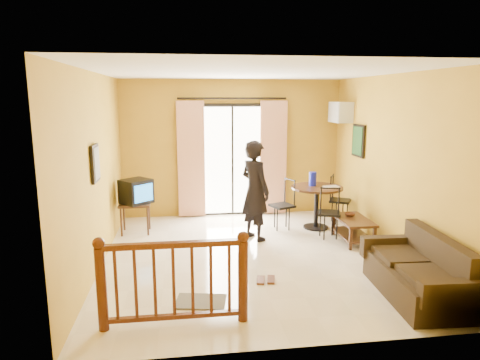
{
  "coord_description": "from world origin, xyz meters",
  "views": [
    {
      "loc": [
        -1.02,
        -6.24,
        2.45
      ],
      "look_at": [
        -0.15,
        0.2,
        1.18
      ],
      "focal_mm": 32.0,
      "sensor_mm": 36.0,
      "label": 1
    }
  ],
  "objects": [
    {
      "name": "ground",
      "position": [
        0.0,
        0.0,
        0.0
      ],
      "size": [
        5.0,
        5.0,
        0.0
      ],
      "primitive_type": "plane",
      "color": "beige",
      "rests_on": "ground"
    },
    {
      "name": "room_shell",
      "position": [
        0.0,
        0.0,
        1.7
      ],
      "size": [
        5.0,
        5.0,
        5.0
      ],
      "color": "white",
      "rests_on": "ground"
    },
    {
      "name": "balcony_door",
      "position": [
        0.0,
        2.43,
        1.19
      ],
      "size": [
        2.25,
        0.14,
        2.46
      ],
      "color": "black",
      "rests_on": "ground"
    },
    {
      "name": "tv_table",
      "position": [
        -1.9,
        1.47,
        0.48
      ],
      "size": [
        0.56,
        0.46,
        0.56
      ],
      "color": "black",
      "rests_on": "ground"
    },
    {
      "name": "television",
      "position": [
        -1.87,
        1.47,
        0.77
      ],
      "size": [
        0.65,
        0.65,
        0.44
      ],
      "rotation": [
        0.0,
        0.0,
        0.73
      ],
      "color": "black",
      "rests_on": "tv_table"
    },
    {
      "name": "picture_left",
      "position": [
        -2.22,
        -0.2,
        1.55
      ],
      "size": [
        0.05,
        0.42,
        0.52
      ],
      "color": "black",
      "rests_on": "room_shell"
    },
    {
      "name": "dining_table",
      "position": [
        1.46,
        1.31,
        0.64
      ],
      "size": [
        0.96,
        0.96,
        0.8
      ],
      "color": "black",
      "rests_on": "ground"
    },
    {
      "name": "water_jug",
      "position": [
        1.4,
        1.41,
        0.93
      ],
      "size": [
        0.14,
        0.14,
        0.26
      ],
      "primitive_type": "cylinder",
      "color": "#131AB7",
      "rests_on": "dining_table"
    },
    {
      "name": "serving_tray",
      "position": [
        1.7,
        1.21,
        0.81
      ],
      "size": [
        0.3,
        0.21,
        0.02
      ],
      "primitive_type": "cube",
      "rotation": [
        0.0,
        0.0,
        0.11
      ],
      "color": "beige",
      "rests_on": "dining_table"
    },
    {
      "name": "dining_chairs",
      "position": [
        1.44,
        1.2,
        0.0
      ],
      "size": [
        1.75,
        1.37,
        0.95
      ],
      "color": "black",
      "rests_on": "ground"
    },
    {
      "name": "air_conditioner",
      "position": [
        2.09,
        1.95,
        2.15
      ],
      "size": [
        0.31,
        0.6,
        0.4
      ],
      "color": "silver",
      "rests_on": "room_shell"
    },
    {
      "name": "botanical_print",
      "position": [
        2.22,
        1.3,
        1.65
      ],
      "size": [
        0.05,
        0.5,
        0.6
      ],
      "color": "black",
      "rests_on": "room_shell"
    },
    {
      "name": "coffee_table",
      "position": [
        1.85,
        0.48,
        0.27
      ],
      "size": [
        0.51,
        0.91,
        0.4
      ],
      "color": "black",
      "rests_on": "ground"
    },
    {
      "name": "bowl",
      "position": [
        1.85,
        0.64,
        0.43
      ],
      "size": [
        0.22,
        0.22,
        0.06
      ],
      "primitive_type": "imported",
      "rotation": [
        0.0,
        0.0,
        0.26
      ],
      "color": "#4E2A1B",
      "rests_on": "coffee_table"
    },
    {
      "name": "sofa",
      "position": [
        1.85,
        -1.62,
        0.29
      ],
      "size": [
        0.84,
        1.66,
        0.78
      ],
      "rotation": [
        0.0,
        0.0,
        -0.05
      ],
      "color": "#2E2112",
      "rests_on": "ground"
    },
    {
      "name": "standing_person",
      "position": [
        0.2,
        0.84,
        0.87
      ],
      "size": [
        0.68,
        0.75,
        1.73
      ],
      "primitive_type": "imported",
      "rotation": [
        0.0,
        0.0,
        2.12
      ],
      "color": "black",
      "rests_on": "ground"
    },
    {
      "name": "stair_balustrade",
      "position": [
        -1.15,
        -1.9,
        0.56
      ],
      "size": [
        1.63,
        0.13,
        1.04
      ],
      "color": "#471E0F",
      "rests_on": "ground"
    },
    {
      "name": "doormat",
      "position": [
        -0.85,
        -1.41,
        0.01
      ],
      "size": [
        0.66,
        0.51,
        0.02
      ],
      "primitive_type": "cube",
      "rotation": [
        0.0,
        0.0,
        -0.19
      ],
      "color": "#5B5749",
      "rests_on": "ground"
    },
    {
      "name": "sandals",
      "position": [
        0.05,
        -0.92,
        0.01
      ],
      "size": [
        0.29,
        0.27,
        0.03
      ],
      "color": "#4E2A1B",
      "rests_on": "ground"
    }
  ]
}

